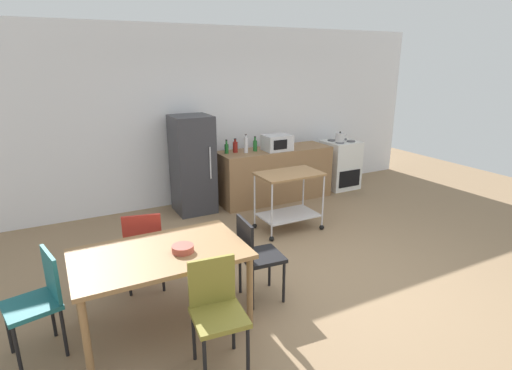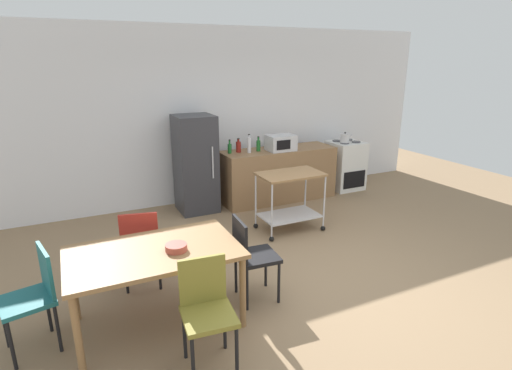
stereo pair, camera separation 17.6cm
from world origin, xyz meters
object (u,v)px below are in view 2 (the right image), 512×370
Objects in this scene: fruit_bowl at (176,247)px; chair_red at (141,243)px; dining_table at (154,258)px; bottle_hot_sauce at (258,145)px; stove_oven at (345,165)px; chair_black at (251,253)px; microwave at (281,143)px; kitchen_cart at (290,192)px; kettle at (345,138)px; bottle_vinegar at (249,145)px; chair_olive at (207,306)px; bottle_wine at (230,148)px; refrigerator at (196,164)px; bottle_sparkling_water at (238,147)px; chair_teal at (34,293)px.

chair_red is at bearing 102.68° from fruit_bowl.
bottle_hot_sauce reaches higher than dining_table.
chair_black is at bearing -140.35° from stove_oven.
microwave is (0.36, -0.12, 0.03)m from bottle_hot_sauce.
chair_red is (-0.95, 0.72, 0.00)m from chair_black.
kitchen_cart is 2.21m from kettle.
stove_oven is at bearing 33.19° from kitchen_cart.
bottle_vinegar is 3.32m from fruit_bowl.
chair_black is (0.70, 0.67, 0.00)m from chair_olive.
stove_oven is 2.38m from bottle_wine.
refrigerator is 6.25× the size of bottle_hot_sauce.
bottle_wine is (-2.32, 0.06, 0.53)m from stove_oven.
fruit_bowl is at bearing -145.59° from kettle.
chair_red is at bearing -138.54° from bottle_vinegar.
microwave is at bearing 58.37° from chair_olive.
bottle_hot_sauce is (2.32, 1.93, 0.48)m from chair_red.
bottle_wine is (1.57, 3.38, 0.47)m from chair_olive.
kettle is (-0.12, -0.10, 0.55)m from stove_oven.
bottle_hot_sauce is at bearing -128.01° from chair_red.
stove_oven is 2.99× the size of bottle_vinegar.
fruit_bowl is 4.66m from kettle.
chair_black is 2.90m from bottle_vinegar.
chair_olive is 4.05m from microwave.
refrigerator is at bearing 69.32° from fruit_bowl.
fruit_bowl is (0.18, -0.81, 0.26)m from chair_red.
microwave reaches higher than stove_oven.
kettle reaches higher than dining_table.
refrigerator is (1.24, 2.01, 0.26)m from chair_red.
refrigerator reaches higher than chair_black.
bottle_wine is at bearing 175.94° from kettle.
stove_oven is (3.89, 3.32, -0.07)m from chair_olive.
chair_olive is 2.83m from kitchen_cart.
stove_oven is 1.01× the size of kitchen_cart.
dining_table is at bearing -136.72° from microwave.
bottle_hot_sauce reaches higher than bottle_sparkling_water.
bottle_hot_sauce is (0.12, 1.27, 0.43)m from kitchen_cart.
chair_red is 3.95× the size of bottle_wine.
chair_black reaches higher than dining_table.
microwave is at bearing -179.24° from kettle.
fruit_bowl is at bearing 67.10° from chair_teal.
chair_olive is at bearing -119.78° from bottle_vinegar.
stove_oven reaches higher than chair_olive.
chair_teal is at bearing 152.61° from chair_olive.
chair_red is at bearing -155.59° from kettle.
stove_oven is at bearing 39.67° from kettle.
chair_teal is 2.89× the size of bottle_vinegar.
refrigerator reaches higher than bottle_hot_sauce.
fruit_bowl is at bearing 100.40° from chair_black.
bottle_hot_sauce is (0.19, 0.05, -0.04)m from bottle_vinegar.
bottle_hot_sauce is (2.32, 2.64, 0.33)m from dining_table.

